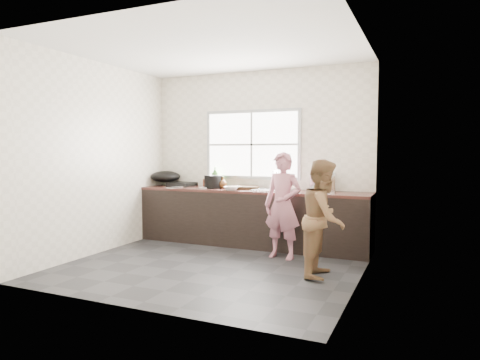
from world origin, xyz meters
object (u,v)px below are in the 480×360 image
at_px(woman, 283,209).
at_px(bottle_brown_tall, 207,182).
at_px(dish_rack, 323,182).
at_px(bowl_crabs, 289,190).
at_px(cutting_board, 245,187).
at_px(bottle_brown_short, 223,183).
at_px(burner, 183,184).
at_px(wok, 165,176).
at_px(plate_food, 206,188).
at_px(person_side, 324,218).
at_px(bottle_green, 215,177).
at_px(bowl_mince, 231,188).
at_px(black_pot, 213,182).
at_px(glass_jar, 215,184).
at_px(pot_lid_right, 179,186).
at_px(bowl_held, 275,188).
at_px(pot_lid_left, 173,187).

bearing_deg(woman, bottle_brown_tall, 165.06).
bearing_deg(dish_rack, bowl_crabs, -140.40).
bearing_deg(woman, cutting_board, 149.35).
xyz_separation_m(bottle_brown_short, burner, (-0.83, 0.16, -0.06)).
height_order(bowl_crabs, wok, wok).
bearing_deg(plate_food, person_side, -27.37).
xyz_separation_m(bowl_crabs, bottle_green, (-1.35, 0.33, 0.14)).
xyz_separation_m(bowl_mince, black_pot, (-0.41, 0.21, 0.07)).
bearing_deg(wok, person_side, -22.88).
height_order(glass_jar, wok, wok).
bearing_deg(pot_lid_right, person_side, -23.86).
bearing_deg(pot_lid_right, bottle_brown_tall, 5.23).
bearing_deg(woman, black_pot, 165.49).
xyz_separation_m(bottle_green, burner, (-0.63, 0.04, -0.14)).
xyz_separation_m(black_pot, bottle_brown_short, (0.15, 0.03, -0.01)).
distance_m(cutting_board, plate_food, 0.63).
bearing_deg(burner, person_side, -26.50).
height_order(black_pot, wok, wok).
xyz_separation_m(bowl_crabs, glass_jar, (-1.37, 0.36, 0.02)).
xyz_separation_m(person_side, glass_jar, (-2.09, 1.34, 0.23)).
bearing_deg(pot_lid_right, bowl_crabs, -6.02).
xyz_separation_m(bowl_mince, bowl_crabs, (0.89, 0.03, 0.00)).
distance_m(plate_food, bottle_green, 0.27).
relative_size(bottle_brown_tall, burner, 0.44).
height_order(person_side, glass_jar, person_side).
distance_m(bowl_mince, bowl_held, 0.66).
xyz_separation_m(black_pot, pot_lid_right, (-0.65, 0.03, -0.09)).
distance_m(bottle_green, burner, 0.65).
distance_m(black_pot, bottle_green, 0.17).
bearing_deg(person_side, bowl_mince, 58.84).
bearing_deg(bottle_green, bowl_crabs, -13.68).
height_order(woman, glass_jar, woman).
height_order(burner, wok, wok).
bearing_deg(cutting_board, plate_food, -165.41).
relative_size(bowl_mince, dish_rack, 0.64).
bearing_deg(wok, pot_lid_left, -41.82).
bearing_deg(pot_lid_left, burner, 98.57).
distance_m(black_pot, pot_lid_left, 0.66).
bearing_deg(plate_food, bottle_brown_tall, 111.81).
height_order(person_side, dish_rack, person_side).
xyz_separation_m(woman, black_pot, (-1.34, 0.55, 0.29)).
distance_m(burner, pot_lid_right, 0.17).
bearing_deg(bottle_brown_tall, burner, 167.25).
height_order(person_side, wok, person_side).
relative_size(bottle_green, pot_lid_right, 1.21).
distance_m(burner, pot_lid_left, 0.41).
bearing_deg(plate_food, bowl_mince, -17.01).
bearing_deg(bottle_green, burner, 176.31).
xyz_separation_m(cutting_board, bowl_held, (0.53, -0.10, 0.01)).
bearing_deg(bottle_brown_tall, dish_rack, 4.78).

